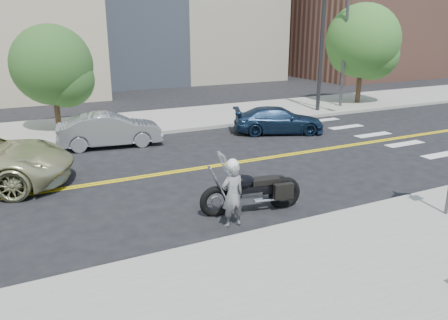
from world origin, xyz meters
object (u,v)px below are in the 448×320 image
motorcycle (252,181)px  motorcyclist (232,193)px  parked_car_silver (110,130)px  parked_car_blue (279,120)px

motorcycle → motorcyclist: bearing=-137.4°
parked_car_silver → motorcycle: bearing=-159.9°
motorcycle → parked_car_silver: bearing=111.4°
parked_car_blue → motorcycle: bearing=164.9°
motorcyclist → parked_car_silver: size_ratio=0.42×
motorcyclist → motorcycle: bearing=-148.2°
motorcyclist → parked_car_silver: (-0.94, 8.42, -0.17)m
parked_car_blue → parked_car_silver: bearing=104.0°
parked_car_blue → motorcyclist: bearing=162.9°
motorcyclist → parked_car_blue: 9.56m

